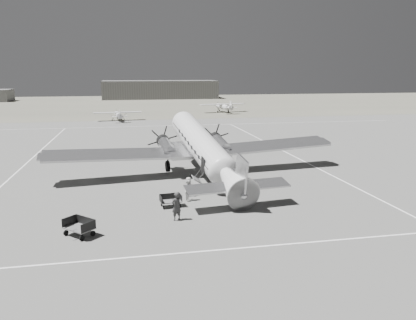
% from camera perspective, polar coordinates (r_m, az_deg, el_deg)
% --- Properties ---
extents(ground, '(260.00, 260.00, 0.00)m').
position_cam_1_polar(ground, '(36.42, 0.22, -3.15)').
color(ground, slate).
rests_on(ground, ground).
extents(taxi_line_near, '(60.00, 0.15, 0.01)m').
position_cam_1_polar(taxi_line_near, '(23.63, 7.02, -12.00)').
color(taxi_line_near, white).
rests_on(taxi_line_near, ground).
extents(taxi_line_right, '(0.15, 80.00, 0.01)m').
position_cam_1_polar(taxi_line_right, '(40.44, 17.15, -2.14)').
color(taxi_line_right, white).
rests_on(taxi_line_right, ground).
extents(taxi_line_left, '(0.15, 60.00, 0.01)m').
position_cam_1_polar(taxi_line_left, '(46.81, -24.54, -0.79)').
color(taxi_line_left, white).
rests_on(taxi_line_left, ground).
extents(taxi_line_horizon, '(90.00, 0.15, 0.01)m').
position_cam_1_polar(taxi_line_horizon, '(75.37, -5.76, 4.82)').
color(taxi_line_horizon, white).
rests_on(taxi_line_horizon, ground).
extents(grass_infield, '(260.00, 90.00, 0.01)m').
position_cam_1_polar(grass_infield, '(129.97, -8.07, 7.86)').
color(grass_infield, '#676557').
rests_on(grass_infield, ground).
extents(hangar_main, '(42.00, 14.00, 6.60)m').
position_cam_1_polar(hangar_main, '(155.02, -6.75, 9.81)').
color(hangar_main, '#5D5D5D').
rests_on(hangar_main, ground).
extents(dc3_airliner, '(30.75, 23.00, 5.47)m').
position_cam_1_polar(dc3_airliner, '(37.04, -0.59, 1.45)').
color(dc3_airliner, '#B7B7B9').
rests_on(dc3_airliner, ground).
extents(light_plane_left, '(10.55, 8.94, 2.01)m').
position_cam_1_polar(light_plane_left, '(84.64, -12.52, 6.08)').
color(light_plane_left, silver).
rests_on(light_plane_left, ground).
extents(light_plane_right, '(12.97, 11.19, 2.40)m').
position_cam_1_polar(light_plane_right, '(100.06, 2.20, 7.38)').
color(light_plane_right, silver).
rests_on(light_plane_right, ground).
extents(baggage_cart_near, '(1.74, 1.33, 0.91)m').
position_cam_1_polar(baggage_cart_near, '(29.95, -5.27, -5.73)').
color(baggage_cart_near, '#5B5B5B').
rests_on(baggage_cart_near, ground).
extents(baggage_cart_far, '(2.27, 2.26, 1.06)m').
position_cam_1_polar(baggage_cart_far, '(25.90, -17.69, -9.03)').
color(baggage_cart_far, '#5B5B5B').
rests_on(baggage_cart_far, ground).
extents(ground_crew, '(0.83, 0.71, 1.92)m').
position_cam_1_polar(ground_crew, '(27.14, -4.48, -6.51)').
color(ground_crew, '#303030').
rests_on(ground_crew, ground).
extents(ramp_agent, '(0.76, 0.90, 1.64)m').
position_cam_1_polar(ramp_agent, '(31.22, -2.75, -4.25)').
color(ramp_agent, '#BBBBB8').
rests_on(ramp_agent, ground).
extents(passenger, '(0.59, 0.81, 1.53)m').
position_cam_1_polar(passenger, '(32.32, -2.75, -3.76)').
color(passenger, '#ACACAA').
rests_on(passenger, ground).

